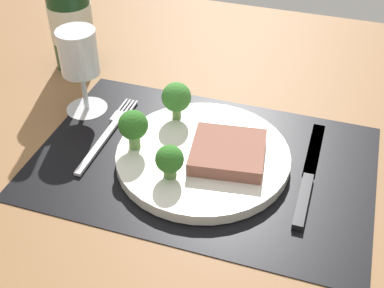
{
  "coord_description": "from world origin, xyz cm",
  "views": [
    {
      "loc": [
        15.59,
        -52.78,
        47.96
      ],
      "look_at": [
        -2.05,
        1.28,
        1.9
      ],
      "focal_mm": 47.51,
      "sensor_mm": 36.0,
      "label": 1
    }
  ],
  "objects_px": {
    "plate": "(203,157)",
    "steak": "(227,153)",
    "wine_bottle": "(70,14)",
    "fork": "(108,133)",
    "knife": "(308,179)",
    "wine_glass": "(79,58)"
  },
  "relations": [
    {
      "from": "plate",
      "to": "steak",
      "type": "xyz_separation_m",
      "value": [
        0.04,
        -0.0,
        0.02
      ]
    },
    {
      "from": "wine_bottle",
      "to": "plate",
      "type": "bearing_deg",
      "value": -32.48
    },
    {
      "from": "knife",
      "to": "plate",
      "type": "bearing_deg",
      "value": 179.9
    },
    {
      "from": "knife",
      "to": "wine_glass",
      "type": "relative_size",
      "value": 1.64
    },
    {
      "from": "plate",
      "to": "fork",
      "type": "xyz_separation_m",
      "value": [
        -0.16,
        0.01,
        -0.01
      ]
    },
    {
      "from": "wine_glass",
      "to": "wine_bottle",
      "type": "bearing_deg",
      "value": 123.76
    },
    {
      "from": "knife",
      "to": "wine_glass",
      "type": "distance_m",
      "value": 0.38
    },
    {
      "from": "knife",
      "to": "wine_glass",
      "type": "bearing_deg",
      "value": 168.11
    },
    {
      "from": "steak",
      "to": "wine_glass",
      "type": "height_order",
      "value": "wine_glass"
    },
    {
      "from": "wine_glass",
      "to": "knife",
      "type": "bearing_deg",
      "value": -9.74
    },
    {
      "from": "knife",
      "to": "wine_bottle",
      "type": "relative_size",
      "value": 0.82
    },
    {
      "from": "steak",
      "to": "knife",
      "type": "bearing_deg",
      "value": 4.3
    },
    {
      "from": "plate",
      "to": "wine_glass",
      "type": "relative_size",
      "value": 1.76
    },
    {
      "from": "plate",
      "to": "wine_glass",
      "type": "height_order",
      "value": "wine_glass"
    },
    {
      "from": "steak",
      "to": "wine_glass",
      "type": "relative_size",
      "value": 0.72
    },
    {
      "from": "steak",
      "to": "knife",
      "type": "height_order",
      "value": "steak"
    },
    {
      "from": "plate",
      "to": "wine_glass",
      "type": "xyz_separation_m",
      "value": [
        -0.22,
        0.07,
        0.08
      ]
    },
    {
      "from": "wine_bottle",
      "to": "fork",
      "type": "bearing_deg",
      "value": -50.56
    },
    {
      "from": "steak",
      "to": "fork",
      "type": "height_order",
      "value": "steak"
    },
    {
      "from": "knife",
      "to": "wine_glass",
      "type": "height_order",
      "value": "wine_glass"
    },
    {
      "from": "plate",
      "to": "wine_bottle",
      "type": "relative_size",
      "value": 0.89
    },
    {
      "from": "plate",
      "to": "knife",
      "type": "relative_size",
      "value": 1.08
    }
  ]
}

